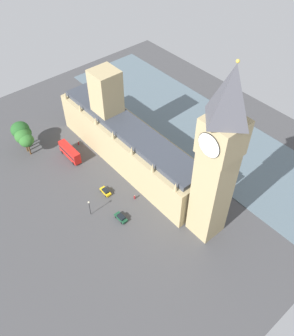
{
  "coord_description": "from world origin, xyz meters",
  "views": [
    {
      "loc": [
        50.73,
        71.28,
        86.93
      ],
      "look_at": [
        1.0,
        12.67,
        8.42
      ],
      "focal_mm": 37.77,
      "sensor_mm": 36.0,
      "label": 1
    }
  ],
  "objects_px": {
    "clock_tower": "(218,160)",
    "pedestrian_midblock": "(78,143)",
    "plane_tree_near_tower": "(26,140)",
    "pedestrian_leading": "(135,197)",
    "street_lamp_corner": "(89,206)",
    "plane_tree_under_trees": "(20,130)",
    "car_dark_green_kerbside": "(121,218)",
    "plane_tree_opposite_hall": "(23,136)",
    "double_decker_bus_trailing": "(70,152)",
    "parliament_building": "(126,140)",
    "plane_tree_by_river_gate": "(24,133)",
    "car_yellow_cab_far_end": "(105,191)"
  },
  "relations": [
    {
      "from": "clock_tower",
      "to": "pedestrian_midblock",
      "type": "bearing_deg",
      "value": -81.36
    },
    {
      "from": "pedestrian_midblock",
      "to": "plane_tree_near_tower",
      "type": "bearing_deg",
      "value": -132.78
    },
    {
      "from": "pedestrian_leading",
      "to": "street_lamp_corner",
      "type": "bearing_deg",
      "value": 113.89
    },
    {
      "from": "plane_tree_near_tower",
      "to": "plane_tree_under_trees",
      "type": "distance_m",
      "value": 5.34
    },
    {
      "from": "car_dark_green_kerbside",
      "to": "plane_tree_opposite_hall",
      "type": "xyz_separation_m",
      "value": [
        7.37,
        -45.97,
        6.12
      ]
    },
    {
      "from": "clock_tower",
      "to": "plane_tree_opposite_hall",
      "type": "distance_m",
      "value": 71.86
    },
    {
      "from": "pedestrian_leading",
      "to": "street_lamp_corner",
      "type": "xyz_separation_m",
      "value": [
        14.03,
        -3.91,
        3.49
      ]
    },
    {
      "from": "double_decker_bus_trailing",
      "to": "street_lamp_corner",
      "type": "relative_size",
      "value": 1.74
    },
    {
      "from": "parliament_building",
      "to": "plane_tree_by_river_gate",
      "type": "height_order",
      "value": "parliament_building"
    },
    {
      "from": "plane_tree_opposite_hall",
      "to": "street_lamp_corner",
      "type": "height_order",
      "value": "plane_tree_opposite_hall"
    },
    {
      "from": "car_dark_green_kerbside",
      "to": "plane_tree_near_tower",
      "type": "height_order",
      "value": "plane_tree_near_tower"
    },
    {
      "from": "clock_tower",
      "to": "plane_tree_near_tower",
      "type": "distance_m",
      "value": 70.07
    },
    {
      "from": "double_decker_bus_trailing",
      "to": "plane_tree_opposite_hall",
      "type": "height_order",
      "value": "plane_tree_opposite_hall"
    },
    {
      "from": "car_dark_green_kerbside",
      "to": "double_decker_bus_trailing",
      "type": "bearing_deg",
      "value": 83.98
    },
    {
      "from": "double_decker_bus_trailing",
      "to": "parliament_building",
      "type": "bearing_deg",
      "value": 137.58
    },
    {
      "from": "car_dark_green_kerbside",
      "to": "street_lamp_corner",
      "type": "relative_size",
      "value": 0.73
    },
    {
      "from": "plane_tree_under_trees",
      "to": "pedestrian_leading",
      "type": "bearing_deg",
      "value": 108.2
    },
    {
      "from": "parliament_building",
      "to": "plane_tree_near_tower",
      "type": "xyz_separation_m",
      "value": [
        24.92,
        -24.34,
        -2.23
      ]
    },
    {
      "from": "pedestrian_leading",
      "to": "plane_tree_near_tower",
      "type": "xyz_separation_m",
      "value": [
        15.42,
        -40.2,
        5.71
      ]
    },
    {
      "from": "pedestrian_leading",
      "to": "street_lamp_corner",
      "type": "relative_size",
      "value": 0.28
    },
    {
      "from": "car_yellow_cab_far_end",
      "to": "car_dark_green_kerbside",
      "type": "relative_size",
      "value": 0.95
    },
    {
      "from": "pedestrian_leading",
      "to": "plane_tree_near_tower",
      "type": "height_order",
      "value": "plane_tree_near_tower"
    },
    {
      "from": "double_decker_bus_trailing",
      "to": "pedestrian_midblock",
      "type": "relative_size",
      "value": 6.68
    },
    {
      "from": "parliament_building",
      "to": "car_yellow_cab_far_end",
      "type": "xyz_separation_m",
      "value": [
        15.15,
        8.01,
        -7.81
      ]
    },
    {
      "from": "double_decker_bus_trailing",
      "to": "plane_tree_near_tower",
      "type": "bearing_deg",
      "value": -47.08
    },
    {
      "from": "pedestrian_midblock",
      "to": "plane_tree_opposite_hall",
      "type": "distance_m",
      "value": 19.33
    },
    {
      "from": "pedestrian_midblock",
      "to": "parliament_building",
      "type": "bearing_deg",
      "value": 7.69
    },
    {
      "from": "car_yellow_cab_far_end",
      "to": "plane_tree_opposite_hall",
      "type": "xyz_separation_m",
      "value": [
        9.85,
        -34.52,
        6.13
      ]
    },
    {
      "from": "plane_tree_opposite_hall",
      "to": "street_lamp_corner",
      "type": "distance_m",
      "value": 38.58
    },
    {
      "from": "car_dark_green_kerbside",
      "to": "pedestrian_midblock",
      "type": "xyz_separation_m",
      "value": [
        -8.56,
        -37.02,
        -0.18
      ]
    },
    {
      "from": "car_yellow_cab_far_end",
      "to": "plane_tree_opposite_hall",
      "type": "bearing_deg",
      "value": 107.47
    },
    {
      "from": "parliament_building",
      "to": "clock_tower",
      "type": "relative_size",
      "value": 1.16
    },
    {
      "from": "plane_tree_near_tower",
      "to": "plane_tree_by_river_gate",
      "type": "relative_size",
      "value": 0.98
    },
    {
      "from": "parliament_building",
      "to": "pedestrian_midblock",
      "type": "xyz_separation_m",
      "value": [
        9.07,
        -17.56,
        -7.99
      ]
    },
    {
      "from": "plane_tree_opposite_hall",
      "to": "street_lamp_corner",
      "type": "relative_size",
      "value": 1.57
    },
    {
      "from": "car_yellow_cab_far_end",
      "to": "plane_tree_near_tower",
      "type": "xyz_separation_m",
      "value": [
        9.76,
        -32.35,
        5.58
      ]
    },
    {
      "from": "street_lamp_corner",
      "to": "parliament_building",
      "type": "bearing_deg",
      "value": -153.09
    },
    {
      "from": "car_yellow_cab_far_end",
      "to": "pedestrian_leading",
      "type": "height_order",
      "value": "car_yellow_cab_far_end"
    },
    {
      "from": "plane_tree_under_trees",
      "to": "pedestrian_midblock",
      "type": "bearing_deg",
      "value": 142.11
    },
    {
      "from": "double_decker_bus_trailing",
      "to": "plane_tree_opposite_hall",
      "type": "distance_m",
      "value": 17.03
    },
    {
      "from": "clock_tower",
      "to": "parliament_building",
      "type": "bearing_deg",
      "value": -91.01
    },
    {
      "from": "clock_tower",
      "to": "plane_tree_under_trees",
      "type": "height_order",
      "value": "clock_tower"
    },
    {
      "from": "plane_tree_by_river_gate",
      "to": "double_decker_bus_trailing",
      "type": "bearing_deg",
      "value": 121.39
    },
    {
      "from": "car_dark_green_kerbside",
      "to": "plane_tree_by_river_gate",
      "type": "relative_size",
      "value": 0.5
    },
    {
      "from": "plane_tree_opposite_hall",
      "to": "car_dark_green_kerbside",
      "type": "bearing_deg",
      "value": 99.11
    },
    {
      "from": "double_decker_bus_trailing",
      "to": "street_lamp_corner",
      "type": "bearing_deg",
      "value": 71.15
    },
    {
      "from": "double_decker_bus_trailing",
      "to": "car_yellow_cab_far_end",
      "type": "bearing_deg",
      "value": 89.15
    },
    {
      "from": "car_yellow_cab_far_end",
      "to": "street_lamp_corner",
      "type": "distance_m",
      "value": 9.85
    },
    {
      "from": "parliament_building",
      "to": "clock_tower",
      "type": "distance_m",
      "value": 42.42
    },
    {
      "from": "pedestrian_midblock",
      "to": "plane_tree_by_river_gate",
      "type": "distance_m",
      "value": 19.07
    }
  ]
}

